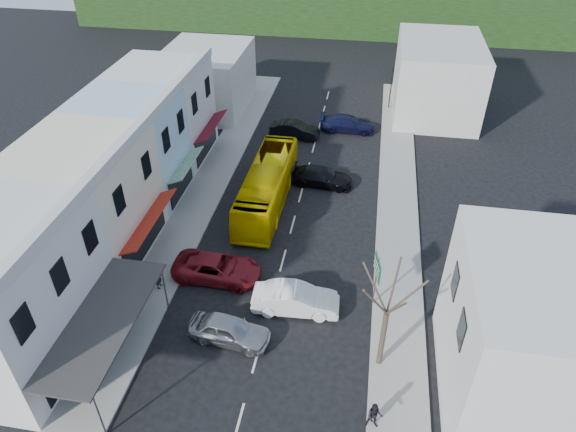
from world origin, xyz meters
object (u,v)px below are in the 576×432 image
(bus, at_px, (267,186))
(pedestrian_right, at_px, (375,415))
(pedestrian_left, at_px, (158,277))
(direction_sign, at_px, (376,282))
(car_red, at_px, (217,269))
(car_white, at_px, (296,301))
(traffic_signal, at_px, (391,88))
(car_silver, at_px, (229,331))
(street_tree, at_px, (387,313))

(bus, xyz_separation_m, pedestrian_right, (8.64, -17.54, -0.55))
(pedestrian_left, relative_size, direction_sign, 0.47)
(pedestrian_right, distance_m, direction_sign, 8.17)
(car_red, bearing_deg, car_white, -108.67)
(car_red, relative_size, direction_sign, 1.28)
(direction_sign, bearing_deg, pedestrian_right, -99.79)
(pedestrian_left, height_order, traffic_signal, traffic_signal)
(car_silver, height_order, traffic_signal, traffic_signal)
(pedestrian_left, distance_m, pedestrian_right, 15.16)
(car_silver, height_order, street_tree, street_tree)
(car_white, height_order, pedestrian_right, pedestrian_right)
(car_silver, height_order, car_white, same)
(bus, distance_m, street_tree, 16.53)
(bus, bearing_deg, car_silver, -86.66)
(car_white, relative_size, direction_sign, 1.22)
(car_red, bearing_deg, pedestrian_right, -129.73)
(car_white, bearing_deg, pedestrian_right, -148.53)
(traffic_signal, bearing_deg, pedestrian_right, 94.91)
(car_silver, bearing_deg, bus, 9.87)
(car_white, relative_size, street_tree, 0.57)
(car_silver, distance_m, pedestrian_left, 6.21)
(car_red, height_order, traffic_signal, traffic_signal)
(pedestrian_left, xyz_separation_m, pedestrian_right, (13.33, -7.22, 0.00))
(car_silver, relative_size, traffic_signal, 0.97)
(bus, distance_m, pedestrian_right, 19.56)
(pedestrian_left, height_order, direction_sign, direction_sign)
(car_red, bearing_deg, car_silver, -155.08)
(street_tree, bearing_deg, pedestrian_right, -92.73)
(car_white, distance_m, traffic_signal, 30.33)
(pedestrian_right, relative_size, traffic_signal, 0.38)
(pedestrian_left, xyz_separation_m, direction_sign, (13.04, 0.90, 0.80))
(bus, distance_m, car_white, 11.37)
(direction_sign, bearing_deg, street_tree, -95.72)
(car_red, distance_m, pedestrian_right, 13.42)
(street_tree, bearing_deg, traffic_signal, 89.79)
(car_silver, bearing_deg, traffic_signal, -7.05)
(street_tree, bearing_deg, car_white, 147.70)
(car_silver, height_order, car_red, same)
(bus, relative_size, direction_sign, 3.22)
(car_silver, bearing_deg, pedestrian_right, -109.55)
(pedestrian_left, relative_size, pedestrian_right, 1.00)
(direction_sign, xyz_separation_m, traffic_signal, (0.59, 28.62, 0.46))
(traffic_signal, bearing_deg, direction_sign, 94.20)
(pedestrian_right, bearing_deg, traffic_signal, 89.09)
(car_red, relative_size, traffic_signal, 1.02)
(bus, bearing_deg, car_white, -69.40)
(car_silver, xyz_separation_m, direction_sign, (7.72, 4.09, 1.10))
(bus, height_order, direction_sign, direction_sign)
(traffic_signal, bearing_deg, car_white, 85.73)
(bus, bearing_deg, traffic_signal, 65.72)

